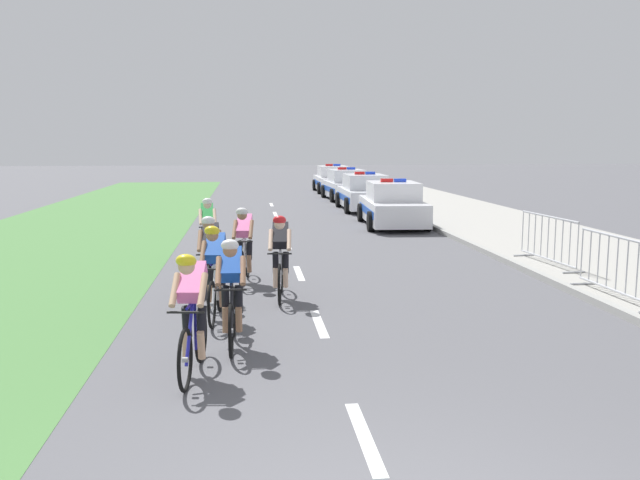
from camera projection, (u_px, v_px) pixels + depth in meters
sidewalk_slab at (539, 238)px, 18.97m from camera, size 4.88×60.00×0.12m
kerb_edge at (459, 239)px, 18.71m from camera, size 0.16×60.00×0.13m
grass_verge at (43, 248)px, 17.50m from camera, size 7.00×60.00×0.01m
lane_markings_centre at (293, 257)px, 16.10m from camera, size 0.14×29.60×0.01m
cyclist_lead at (192, 312)px, 7.79m from camera, size 0.45×1.72×1.56m
cyclist_second at (232, 291)px, 8.92m from camera, size 0.42×1.72×1.56m
cyclist_third at (215, 271)px, 10.31m from camera, size 0.44×1.72×1.56m
cyclist_fourth at (210, 256)px, 11.62m from camera, size 0.42×1.72×1.56m
cyclist_fifth at (280, 255)px, 11.71m from camera, size 0.44×1.72×1.56m
cyclist_sixth at (244, 244)px, 13.10m from camera, size 0.45×1.72×1.56m
cyclist_seventh at (208, 229)px, 15.32m from camera, size 0.44×1.72×1.56m
police_car_nearest at (392, 206)px, 22.11m from camera, size 2.18×4.49×1.59m
police_car_second at (364, 194)px, 27.42m from camera, size 2.02×4.41×1.59m
police_car_third at (346, 186)px, 32.46m from camera, size 2.13×4.47×1.59m
police_car_furthest at (333, 180)px, 37.51m from camera, size 2.01×4.41×1.59m
crowd_barrier_middle at (617, 268)px, 11.32m from camera, size 0.56×2.32×1.07m
crowd_barrier_rear at (548, 240)px, 14.49m from camera, size 0.66×2.32×1.07m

